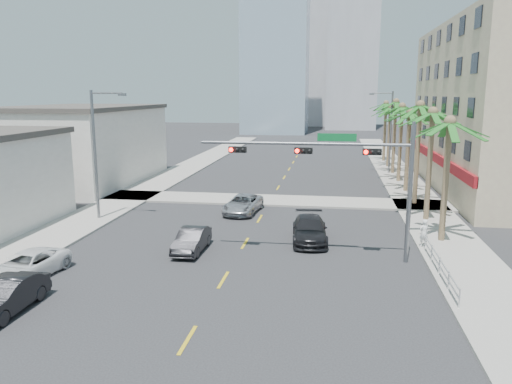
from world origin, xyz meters
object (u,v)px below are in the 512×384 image
(car_parked_far, at_px, (27,265))
(car_lane_right, at_px, (310,230))
(car_lane_center, at_px, (243,204))
(car_lane_left, at_px, (192,240))
(car_parked_mid, at_px, (7,296))
(traffic_signal_mast, at_px, (347,166))
(pedestrian, at_px, (424,233))

(car_parked_far, distance_m, car_lane_right, 15.53)
(car_parked_far, relative_size, car_lane_center, 0.95)
(car_lane_left, xyz_separation_m, car_lane_center, (1.21, 9.53, 0.02))
(car_parked_mid, bearing_deg, traffic_signal_mast, 32.69)
(car_lane_left, xyz_separation_m, car_lane_right, (6.48, 2.98, 0.08))
(car_parked_mid, height_order, car_parked_far, car_parked_mid)
(car_parked_mid, bearing_deg, car_lane_center, 70.78)
(car_lane_left, distance_m, car_lane_right, 7.14)
(car_lane_right, bearing_deg, car_lane_center, 124.64)
(car_parked_far, bearing_deg, car_lane_left, 45.22)
(car_parked_far, height_order, car_lane_right, car_lane_right)
(car_parked_mid, bearing_deg, car_parked_far, 111.93)
(car_lane_center, relative_size, pedestrian, 3.05)
(traffic_signal_mast, distance_m, car_lane_center, 12.85)
(car_lane_right, height_order, pedestrian, pedestrian)
(car_parked_mid, xyz_separation_m, car_parked_far, (-1.47, 3.65, -0.06))
(car_lane_right, bearing_deg, car_lane_left, -159.51)
(traffic_signal_mast, distance_m, car_lane_left, 9.57)
(traffic_signal_mast, height_order, car_parked_far, traffic_signal_mast)
(car_parked_mid, relative_size, car_lane_center, 0.87)
(car_lane_center, xyz_separation_m, car_lane_right, (5.27, -6.54, 0.06))
(car_lane_left, relative_size, car_lane_right, 0.79)
(pedestrian, bearing_deg, car_parked_mid, 6.83)
(car_parked_mid, relative_size, car_lane_left, 1.06)
(car_parked_far, distance_m, car_lane_left, 8.50)
(traffic_signal_mast, bearing_deg, car_parked_mid, -147.33)
(car_lane_left, bearing_deg, car_lane_center, 82.87)
(car_parked_mid, distance_m, pedestrian, 21.48)
(traffic_signal_mast, height_order, pedestrian, traffic_signal_mast)
(car_parked_mid, xyz_separation_m, car_lane_center, (6.43, 18.42, -0.02))
(car_lane_right, bearing_deg, car_parked_far, -152.23)
(pedestrian, bearing_deg, car_parked_far, -3.73)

